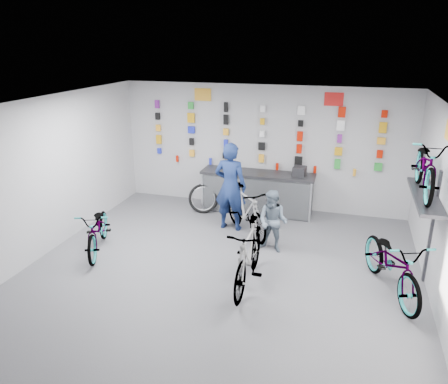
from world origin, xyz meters
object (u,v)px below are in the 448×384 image
(bike_left, at_px, (98,229))
(clerk, at_px, (230,187))
(bike_center, at_px, (248,255))
(bike_right, at_px, (392,263))
(counter, at_px, (257,193))
(bike_service, at_px, (246,211))
(customer, at_px, (273,222))

(bike_left, relative_size, clerk, 0.90)
(bike_center, distance_m, clerk, 2.45)
(bike_right, bearing_deg, counter, 114.27)
(bike_service, distance_m, clerk, 0.64)
(bike_center, height_order, bike_right, bike_center)
(bike_center, distance_m, customer, 1.40)
(bike_center, bearing_deg, bike_left, 171.84)
(bike_right, xyz_separation_m, bike_service, (-2.83, 1.55, 0.00))
(counter, bearing_deg, clerk, -107.86)
(bike_left, distance_m, bike_center, 3.16)
(clerk, bearing_deg, counter, -103.72)
(bike_left, height_order, customer, customer)
(clerk, bearing_deg, bike_center, 116.96)
(bike_left, distance_m, customer, 3.43)
(counter, xyz_separation_m, bike_left, (-2.56, -2.91, -0.03))
(bike_center, height_order, clerk, clerk)
(bike_center, bearing_deg, bike_right, 10.89)
(customer, bearing_deg, bike_center, -84.87)
(counter, relative_size, bike_service, 1.52)
(bike_right, xyz_separation_m, clerk, (-3.24, 1.76, 0.44))
(counter, relative_size, bike_right, 1.33)
(counter, height_order, clerk, clerk)
(bike_service, bearing_deg, bike_center, -115.71)
(bike_center, bearing_deg, counter, 99.39)
(counter, height_order, bike_left, counter)
(bike_right, distance_m, bike_service, 3.23)
(bike_right, bearing_deg, bike_service, 130.56)
(counter, height_order, bike_right, bike_right)
(bike_right, bearing_deg, clerk, 130.74)
(bike_center, relative_size, clerk, 0.96)
(bike_right, height_order, bike_service, bike_service)
(bike_left, bearing_deg, bike_center, -29.07)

